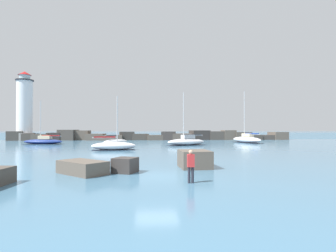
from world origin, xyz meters
TOP-DOWN VIEW (x-y plane):
  - ground_plane at (0.00, 0.00)m, footprint 600.00×600.00m
  - open_sea_beyond at (0.00, 111.06)m, footprint 400.00×116.00m
  - breakwater_jetty at (0.34, 50.89)m, footprint 69.70×6.98m
  - lighthouse at (-30.60, 51.23)m, footprint 4.84×4.84m
  - foreground_rocks at (-4.04, -0.20)m, footprint 14.23×9.74m
  - sailboat_moored_0 at (-4.93, 19.18)m, footprint 5.95×2.58m
  - sailboat_moored_1 at (6.07, 28.54)m, footprint 7.39×4.84m
  - sailboat_moored_2 at (-19.44, 33.90)m, footprint 7.16×2.83m
  - sailboat_moored_3 at (-6.07, 30.96)m, footprint 4.90×5.81m
  - sailboat_moored_4 at (19.25, 35.50)m, footprint 4.36×8.47m
  - person_on_rocks at (1.64, -2.26)m, footprint 0.36×0.22m

SIDE VIEW (x-z plane):
  - ground_plane at x=0.00m, z-range 0.00..0.00m
  - open_sea_beyond at x=0.00m, z-range 0.00..0.01m
  - foreground_rocks at x=-4.04m, z-range -0.14..1.09m
  - sailboat_moored_3 at x=-6.07m, z-range -3.07..4.11m
  - sailboat_moored_2 at x=-19.44m, z-range -3.45..4.56m
  - sailboat_moored_0 at x=-4.93m, z-range -2.99..4.10m
  - sailboat_moored_1 at x=6.07m, z-range -3.81..5.12m
  - sailboat_moored_4 at x=19.25m, z-range -4.48..5.90m
  - person_on_rocks at x=1.64m, z-range 0.10..1.78m
  - breakwater_jetty at x=0.34m, z-range -0.33..2.24m
  - lighthouse at x=-30.60m, z-range -0.95..15.94m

